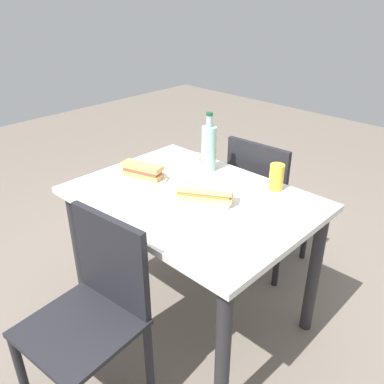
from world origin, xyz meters
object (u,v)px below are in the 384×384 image
at_px(knife_near, 147,172).
at_px(olive_bowl, 194,158).
at_px(chair_near, 96,307).
at_px(plate_far, 204,201).
at_px(dining_table, 192,217).
at_px(baguette_sandwich_near, 142,170).
at_px(baguette_sandwich_far, 204,193).
at_px(chair_far, 263,198).
at_px(plate_near, 143,178).
at_px(water_bottle, 209,147).
at_px(knife_far, 204,193).
at_px(beer_glass, 276,177).

distance_m(knife_near, olive_bowl, 0.31).
distance_m(chair_near, plate_far, 0.65).
xyz_separation_m(dining_table, baguette_sandwich_near, (-0.31, -0.04, 0.16)).
xyz_separation_m(baguette_sandwich_far, olive_bowl, (-0.37, 0.32, -0.03)).
relative_size(chair_far, baguette_sandwich_near, 3.83).
relative_size(plate_near, water_bottle, 0.80).
bearing_deg(plate_far, knife_far, 132.51).
distance_m(baguette_sandwich_near, baguette_sandwich_far, 0.39).
relative_size(plate_near, baguette_sandwich_near, 1.12).
distance_m(plate_near, olive_bowl, 0.36).
height_order(plate_near, plate_far, same).
bearing_deg(plate_near, knife_far, 12.12).
distance_m(knife_far, olive_bowl, 0.44).
distance_m(chair_near, water_bottle, 0.98).
height_order(chair_near, knife_far, chair_near).
bearing_deg(chair_far, water_bottle, -114.58).
bearing_deg(beer_glass, plate_near, -145.85).
bearing_deg(olive_bowl, knife_near, -97.67).
relative_size(chair_near, plate_far, 3.43).
bearing_deg(knife_near, plate_near, -62.17).
xyz_separation_m(chair_far, water_bottle, (-0.15, -0.33, 0.37)).
relative_size(knife_near, olive_bowl, 1.64).
xyz_separation_m(chair_near, water_bottle, (-0.20, 0.88, 0.37)).
height_order(plate_near, water_bottle, water_bottle).
height_order(plate_far, knife_far, knife_far).
bearing_deg(plate_near, baguette_sandwich_far, 4.91).
distance_m(chair_far, knife_far, 0.63).
xyz_separation_m(dining_table, water_bottle, (-0.14, 0.28, 0.24)).
distance_m(plate_far, baguette_sandwich_far, 0.04).
bearing_deg(plate_far, water_bottle, 128.68).
height_order(chair_far, water_bottle, water_bottle).
relative_size(plate_near, knife_near, 1.59).
xyz_separation_m(chair_far, baguette_sandwich_far, (0.08, -0.61, 0.29)).
distance_m(plate_near, plate_far, 0.39).
bearing_deg(olive_bowl, knife_far, -39.94).
height_order(chair_near, water_bottle, water_bottle).
bearing_deg(beer_glass, baguette_sandwich_far, -115.00).
distance_m(dining_table, knife_far, 0.14).
xyz_separation_m(dining_table, knife_far, (0.05, 0.03, 0.13)).
relative_size(dining_table, knife_near, 7.06).
height_order(dining_table, baguette_sandwich_near, baguette_sandwich_near).
relative_size(chair_near, water_bottle, 2.75).
xyz_separation_m(chair_far, plate_near, (-0.31, -0.65, 0.25)).
height_order(dining_table, plate_far, plate_far).
bearing_deg(olive_bowl, baguette_sandwich_far, -40.81).
bearing_deg(olive_bowl, baguette_sandwich_near, -92.60).
xyz_separation_m(knife_near, knife_far, (0.38, 0.03, 0.00)).
bearing_deg(knife_near, beer_glass, 29.46).
xyz_separation_m(plate_near, baguette_sandwich_near, (0.00, -0.00, 0.04)).
bearing_deg(plate_far, beer_glass, 65.00).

